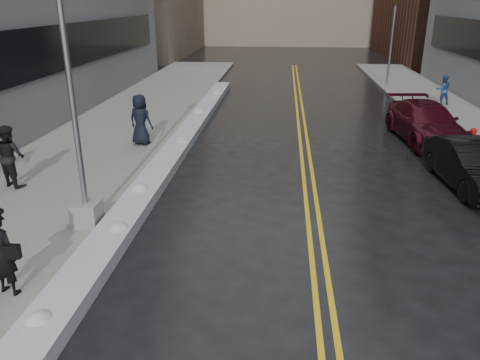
% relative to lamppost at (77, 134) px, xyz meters
% --- Properties ---
extents(ground, '(160.00, 160.00, 0.00)m').
position_rel_lamppost_xyz_m(ground, '(3.30, -2.00, -2.53)').
color(ground, black).
rests_on(ground, ground).
extents(sidewalk_west, '(5.50, 50.00, 0.15)m').
position_rel_lamppost_xyz_m(sidewalk_west, '(-2.45, 8.00, -2.46)').
color(sidewalk_west, gray).
rests_on(sidewalk_west, ground).
extents(lane_line_left, '(0.12, 50.00, 0.01)m').
position_rel_lamppost_xyz_m(lane_line_left, '(5.65, 8.00, -2.53)').
color(lane_line_left, gold).
rests_on(lane_line_left, ground).
extents(lane_line_right, '(0.12, 50.00, 0.01)m').
position_rel_lamppost_xyz_m(lane_line_right, '(5.95, 8.00, -2.53)').
color(lane_line_right, gold).
rests_on(lane_line_right, ground).
extents(snow_ridge, '(0.90, 30.00, 0.34)m').
position_rel_lamppost_xyz_m(snow_ridge, '(0.85, 6.00, -2.36)').
color(snow_ridge, silver).
rests_on(snow_ridge, ground).
extents(lamppost, '(0.65, 0.65, 7.62)m').
position_rel_lamppost_xyz_m(lamppost, '(0.00, 0.00, 0.00)').
color(lamppost, gray).
rests_on(lamppost, sidewalk_west).
extents(fire_hydrant, '(0.26, 0.26, 0.73)m').
position_rel_lamppost_xyz_m(fire_hydrant, '(12.30, 8.00, -1.98)').
color(fire_hydrant, maroon).
rests_on(fire_hydrant, sidewalk_east).
extents(traffic_signal, '(0.16, 0.20, 6.00)m').
position_rel_lamppost_xyz_m(traffic_signal, '(11.80, 22.00, 0.87)').
color(traffic_signal, gray).
rests_on(traffic_signal, sidewalk_east).
extents(pedestrian_fedora, '(0.70, 0.54, 1.71)m').
position_rel_lamppost_xyz_m(pedestrian_fedora, '(-0.36, -3.02, -1.53)').
color(pedestrian_fedora, black).
rests_on(pedestrian_fedora, sidewalk_west).
extents(pedestrian_b, '(1.14, 1.05, 1.90)m').
position_rel_lamppost_xyz_m(pedestrian_b, '(-3.32, 2.41, -1.43)').
color(pedestrian_b, black).
rests_on(pedestrian_b, sidewalk_west).
extents(pedestrian_c, '(1.12, 0.90, 1.98)m').
position_rel_lamppost_xyz_m(pedestrian_c, '(-0.65, 7.08, -1.39)').
color(pedestrian_c, black).
rests_on(pedestrian_c, sidewalk_west).
extents(pedestrian_east, '(0.83, 0.68, 1.59)m').
position_rel_lamppost_xyz_m(pedestrian_east, '(13.54, 15.99, -1.59)').
color(pedestrian_east, navy).
rests_on(pedestrian_east, sidewalk_east).
extents(car_black, '(1.89, 4.53, 1.46)m').
position_rel_lamppost_xyz_m(car_black, '(10.80, 3.94, -1.81)').
color(car_black, black).
rests_on(car_black, ground).
extents(car_maroon, '(2.66, 5.52, 1.55)m').
position_rel_lamppost_xyz_m(car_maroon, '(10.80, 9.17, -1.76)').
color(car_maroon, '#3C0913').
rests_on(car_maroon, ground).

